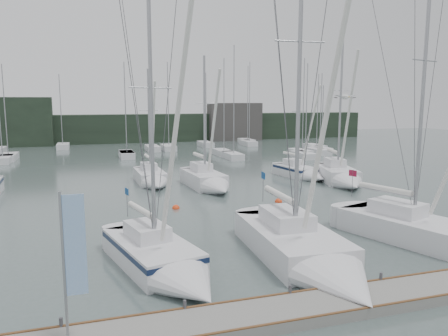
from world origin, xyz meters
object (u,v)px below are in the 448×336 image
object	(u,v)px
sailboat_near_left	(166,264)
sailboat_near_center	(312,258)
dock_banner	(71,254)
sailboat_mid_b	(153,179)
buoy_b	(279,202)
sailboat_near_right	(443,237)
sailboat_mid_c	(209,182)
sailboat_mid_e	(342,177)
buoy_a	(176,208)
sailboat_mid_d	(303,173)

from	to	relation	value
sailboat_near_left	sailboat_near_center	world-z (taller)	sailboat_near_center
sailboat_near_center	dock_banner	size ratio (longest dim) A/B	3.78
sailboat_near_left	sailboat_mid_b	size ratio (longest dim) A/B	1.23
buoy_b	sailboat_near_center	bearing A→B (deg)	-108.48
sailboat_near_left	sailboat_near_right	size ratio (longest dim) A/B	0.84
sailboat_near_left	sailboat_mid_c	world-z (taller)	sailboat_near_left
sailboat_near_left	sailboat_mid_e	xyz separation A→B (m)	(18.76, 15.79, 0.07)
buoy_a	buoy_b	bearing A→B (deg)	-3.06
sailboat_near_right	dock_banner	distance (m)	18.26
sailboat_mid_c	sailboat_mid_d	size ratio (longest dim) A/B	1.11
sailboat_mid_b	sailboat_near_center	bearing A→B (deg)	-81.99
sailboat_near_right	buoy_a	size ratio (longest dim) A/B	29.98
sailboat_near_right	sailboat_mid_c	world-z (taller)	sailboat_near_right
sailboat_mid_c	buoy_b	bearing A→B (deg)	-63.41
sailboat_near_center	buoy_a	distance (m)	13.49
sailboat_mid_c	buoy_b	world-z (taller)	sailboat_mid_c
sailboat_near_center	sailboat_mid_c	distance (m)	18.67
sailboat_mid_e	sailboat_mid_d	bearing A→B (deg)	130.05
sailboat_near_left	sailboat_mid_d	bearing A→B (deg)	35.63
buoy_b	dock_banner	world-z (taller)	dock_banner
sailboat_mid_c	sailboat_mid_e	distance (m)	12.04
sailboat_mid_b	sailboat_near_left	bearing A→B (deg)	-98.58
sailboat_near_center	sailboat_mid_b	world-z (taller)	sailboat_near_center
sailboat_mid_b	sailboat_mid_c	size ratio (longest dim) A/B	0.92
sailboat_mid_b	buoy_b	bearing A→B (deg)	-51.35
sailboat_mid_b	sailboat_near_right	bearing A→B (deg)	-63.28
sailboat_near_right	dock_banner	size ratio (longest dim) A/B	3.53
sailboat_near_right	sailboat_mid_b	size ratio (longest dim) A/B	1.46
sailboat_near_center	sailboat_mid_e	distance (m)	21.26
sailboat_mid_c	buoy_a	size ratio (longest dim) A/B	22.36
sailboat_mid_b	buoy_b	size ratio (longest dim) A/B	19.79
sailboat_mid_b	sailboat_mid_c	world-z (taller)	sailboat_mid_c
sailboat_near_right	sailboat_mid_d	xyz separation A→B (m)	(2.90, 20.45, -0.06)
sailboat_near_left	buoy_a	size ratio (longest dim) A/B	25.31
sailboat_near_center	buoy_a	xyz separation A→B (m)	(-3.46, 13.02, -0.61)
sailboat_mid_b	sailboat_mid_e	size ratio (longest dim) A/B	0.79
sailboat_mid_c	sailboat_near_left	bearing A→B (deg)	-116.03
sailboat_mid_d	buoy_a	size ratio (longest dim) A/B	20.12
sailboat_near_right	sailboat_near_left	bearing A→B (deg)	158.67
sailboat_mid_c	buoy_b	size ratio (longest dim) A/B	21.57
sailboat_near_left	dock_banner	size ratio (longest dim) A/B	2.98
buoy_a	dock_banner	xyz separation A→B (m)	(-6.38, -16.44, 3.09)
sailboat_near_left	sailboat_mid_d	distance (m)	25.96
sailboat_near_right	buoy_a	distance (m)	16.75
buoy_b	sailboat_mid_d	bearing A→B (deg)	52.59
sailboat_near_left	sailboat_near_center	bearing A→B (deg)	-26.31
buoy_b	sailboat_mid_b	bearing A→B (deg)	130.29
sailboat_near_left	dock_banner	bearing A→B (deg)	-140.34
sailboat_mid_b	sailboat_mid_d	bearing A→B (deg)	-5.27
buoy_a	buoy_b	world-z (taller)	buoy_b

